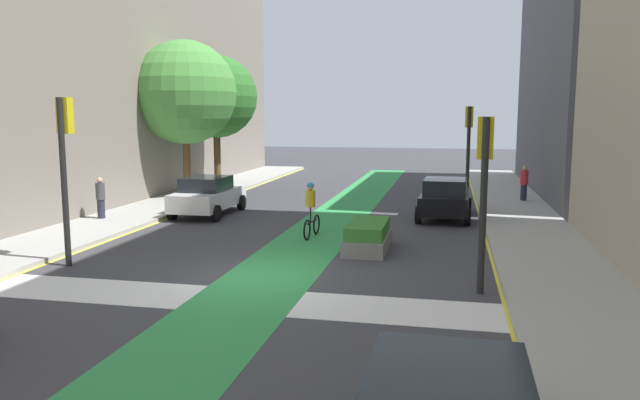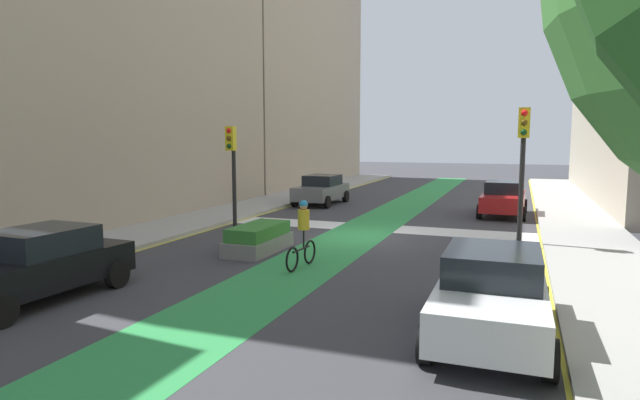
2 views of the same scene
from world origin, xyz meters
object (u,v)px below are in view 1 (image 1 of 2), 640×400
car_black_right_far (445,198)px  cyclist_in_lane (311,209)px  traffic_signal_near_right (484,170)px  car_white_left_far (208,195)px  pedestrian_sidewalk_left_a (101,198)px  traffic_signal_near_left (65,149)px  traffic_signal_far_right (469,136)px  street_tree_far (216,97)px  street_tree_near (185,93)px  median_planter (368,236)px  pedestrian_sidewalk_right_a (524,183)px

car_black_right_far → cyclist_in_lane: size_ratio=2.30×
traffic_signal_near_right → car_black_right_far: bearing=95.1°
car_white_left_far → pedestrian_sidewalk_left_a: bearing=-143.8°
car_white_left_far → pedestrian_sidewalk_left_a: size_ratio=2.72×
traffic_signal_near_left → traffic_signal_far_right: 17.83m
traffic_signal_near_left → traffic_signal_near_right: bearing=-1.6°
cyclist_in_lane → street_tree_far: street_tree_far is taller
traffic_signal_near_left → car_white_left_far: traffic_signal_near_left is taller
street_tree_near → street_tree_far: size_ratio=1.06×
traffic_signal_near_right → median_planter: 5.50m
traffic_signal_near_left → pedestrian_sidewalk_left_a: size_ratio=2.90×
cyclist_in_lane → pedestrian_sidewalk_left_a: bearing=171.9°
cyclist_in_lane → car_black_right_far: bearing=48.3°
cyclist_in_lane → street_tree_near: bearing=134.7°
traffic_signal_near_right → traffic_signal_near_left: size_ratio=0.89×
traffic_signal_near_right → traffic_signal_near_left: 10.77m
traffic_signal_near_right → traffic_signal_far_right: bearing=89.8°
traffic_signal_far_right → pedestrian_sidewalk_right_a: (2.54, 0.36, -2.14)m
traffic_signal_far_right → car_black_right_far: bearing=-102.1°
traffic_signal_far_right → median_planter: (-3.16, -10.65, -2.68)m
traffic_signal_far_right → street_tree_far: bearing=172.3°
street_tree_near → pedestrian_sidewalk_left_a: bearing=-93.4°
pedestrian_sidewalk_right_a → pedestrian_sidewalk_left_a: bearing=-152.6°
traffic_signal_near_right → street_tree_far: 20.78m
traffic_signal_near_right → pedestrian_sidewalk_right_a: bearing=80.1°
car_black_right_far → median_planter: size_ratio=1.58×
traffic_signal_far_right → car_white_left_far: 12.01m
street_tree_near → street_tree_far: (0.42, 2.90, -0.13)m
traffic_signal_near_left → median_planter: size_ratio=1.66×
street_tree_far → cyclist_in_lane: bearing=-55.3°
car_black_right_far → pedestrian_sidewalk_right_a: pedestrian_sidewalk_right_a is taller
traffic_signal_near_left → cyclist_in_lane: size_ratio=2.42×
traffic_signal_far_right → cyclist_in_lane: size_ratio=2.38×
street_tree_far → median_planter: 16.38m
pedestrian_sidewalk_right_a → pedestrian_sidewalk_left_a: 18.27m
pedestrian_sidewalk_right_a → car_black_right_far: bearing=-126.1°
traffic_signal_near_right → car_black_right_far: traffic_signal_near_right is taller
pedestrian_sidewalk_right_a → median_planter: 12.41m
traffic_signal_near_left → cyclist_in_lane: 7.75m
car_white_left_far → median_planter: bearing=-34.9°
cyclist_in_lane → pedestrian_sidewalk_right_a: bearing=51.0°
traffic_signal_near_left → pedestrian_sidewalk_right_a: bearing=47.5°
traffic_signal_near_left → pedestrian_sidewalk_right_a: (13.35, 14.54, -2.19)m
traffic_signal_near_right → car_white_left_far: (-10.31, 8.86, -2.01)m
pedestrian_sidewalk_left_a → pedestrian_sidewalk_right_a: bearing=27.4°
car_white_left_far → cyclist_in_lane: cyclist_in_lane is taller
traffic_signal_near_right → pedestrian_sidewalk_right_a: traffic_signal_near_right is taller
cyclist_in_lane → pedestrian_sidewalk_right_a: size_ratio=1.17×
car_black_right_far → car_white_left_far: 9.49m
traffic_signal_near_left → street_tree_near: bearing=100.7°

